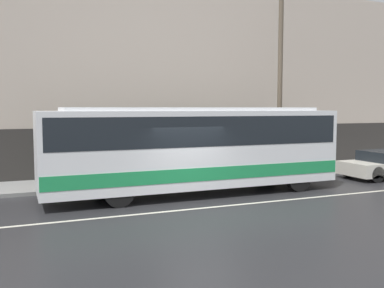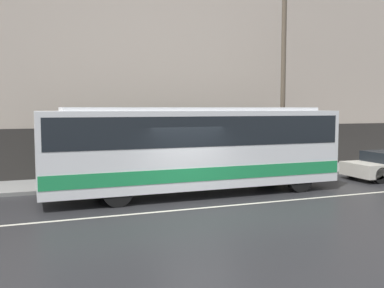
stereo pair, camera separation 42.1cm
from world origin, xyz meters
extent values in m
plane|color=#262628|center=(0.00, 0.00, 0.00)|extent=(60.00, 60.00, 0.00)
cube|color=gray|center=(0.00, 5.39, 0.07)|extent=(60.00, 2.78, 0.14)
cube|color=#B7A899|center=(0.00, 6.93, 4.55)|extent=(60.00, 0.30, 9.10)
cube|color=#2D2B28|center=(0.00, 6.76, 1.14)|extent=(60.00, 0.06, 2.27)
cube|color=beige|center=(0.00, 0.00, 0.00)|extent=(54.00, 0.14, 0.01)
cube|color=white|center=(0.69, 2.27, 1.69)|extent=(10.82, 2.58, 2.68)
cube|color=#1E8C4C|center=(0.69, 2.27, 0.90)|extent=(10.77, 2.60, 0.45)
cube|color=black|center=(0.69, 2.27, 2.34)|extent=(10.50, 2.60, 1.02)
cube|color=orange|center=(6.05, 2.27, 2.84)|extent=(0.12, 1.93, 0.28)
cube|color=white|center=(0.69, 2.27, 3.09)|extent=(9.20, 2.19, 0.12)
cylinder|color=black|center=(4.50, 1.14, 0.49)|extent=(0.98, 0.28, 0.98)
cylinder|color=black|center=(4.50, 3.40, 0.49)|extent=(0.98, 0.28, 0.98)
cylinder|color=black|center=(-2.32, 1.14, 0.49)|extent=(0.98, 0.28, 0.98)
cylinder|color=black|center=(-2.32, 3.40, 0.49)|extent=(0.98, 0.28, 0.98)
cylinder|color=black|center=(8.68, 1.44, 0.34)|extent=(0.69, 0.20, 0.69)
cylinder|color=black|center=(8.68, 3.10, 0.34)|extent=(0.69, 0.20, 0.69)
cylinder|color=brown|center=(6.13, 4.90, 4.12)|extent=(0.22, 0.22, 7.95)
camera|label=1|loc=(-5.24, -12.03, 3.12)|focal=40.00mm
camera|label=2|loc=(-4.85, -12.18, 3.12)|focal=40.00mm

